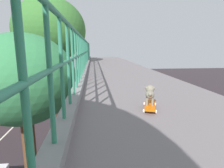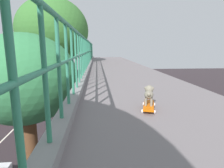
# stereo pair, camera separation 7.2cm
# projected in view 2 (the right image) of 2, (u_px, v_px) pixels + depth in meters

# --- Properties ---
(city_bus) EXTENTS (2.62, 11.33, 3.25)m
(city_bus) POSITION_uv_depth(u_px,v_px,m) (27.00, 87.00, 24.46)
(city_bus) COLOR #B3101D
(city_bus) RESTS_ON ground
(roadside_tree_mid) EXTENTS (3.85, 3.85, 7.52)m
(roadside_tree_mid) POSITION_uv_depth(u_px,v_px,m) (25.00, 81.00, 6.73)
(roadside_tree_mid) COLOR #56351F
(roadside_tree_mid) RESTS_ON ground
(roadside_tree_far) EXTENTS (4.44, 4.44, 10.04)m
(roadside_tree_far) POSITION_uv_depth(u_px,v_px,m) (53.00, 32.00, 11.48)
(roadside_tree_far) COLOR #4E3E30
(roadside_tree_far) RESTS_ON ground
(toy_skateboard) EXTENTS (0.31, 0.56, 0.08)m
(toy_skateboard) POSITION_uv_depth(u_px,v_px,m) (149.00, 106.00, 2.81)
(toy_skateboard) COLOR #E4600A
(toy_skateboard) RESTS_ON overpass_deck
(small_dog) EXTENTS (0.20, 0.33, 0.28)m
(small_dog) POSITION_uv_depth(u_px,v_px,m) (149.00, 93.00, 2.82)
(small_dog) COLOR gray
(small_dog) RESTS_ON toy_skateboard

